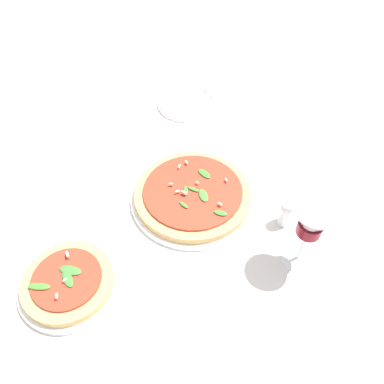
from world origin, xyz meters
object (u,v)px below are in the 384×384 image
Objects in this scene: wine_glass at (311,224)px; side_plate_white at (187,102)px; pizza_arugula_main at (192,196)px; fork at (334,199)px; pizza_personal_side at (68,283)px; shaker_pepper at (286,213)px.

wine_glass reaches higher than side_plate_white.
pizza_arugula_main reaches higher than fork.
fork is (-0.22, 0.27, -0.01)m from pizza_arugula_main.
side_plate_white is (-0.28, -0.54, -0.12)m from wine_glass.
side_plate_white is at bearing -161.35° from pizza_personal_side.
side_plate_white is at bearing -114.28° from shaker_pepper.
pizza_personal_side is at bearing -31.36° from shaker_pepper.
fork is (-0.55, 0.32, -0.01)m from pizza_personal_side.
fork is at bearing 81.57° from side_plate_white.
wine_glass reaches higher than pizza_arugula_main.
wine_glass is 0.13m from shaker_pepper.
wine_glass reaches higher than shaker_pepper.
pizza_arugula_main is at bearing -86.50° from wine_glass.
side_plate_white is at bearing -80.29° from fork.
fork is 0.15m from shaker_pepper.
side_plate_white is (-0.08, -0.53, 0.00)m from fork.
pizza_personal_side is 1.20× the size of wine_glass.
pizza_arugula_main is 4.52× the size of shaker_pepper.
pizza_arugula_main is 0.23m from shaker_pepper.
pizza_arugula_main is 0.34m from pizza_personal_side.
shaker_pepper is (-0.42, 0.26, 0.02)m from pizza_personal_side.
shaker_pepper reaches higher than side_plate_white.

